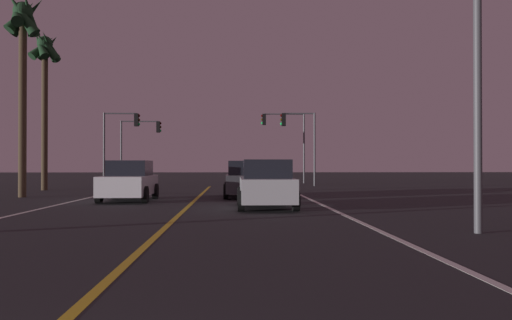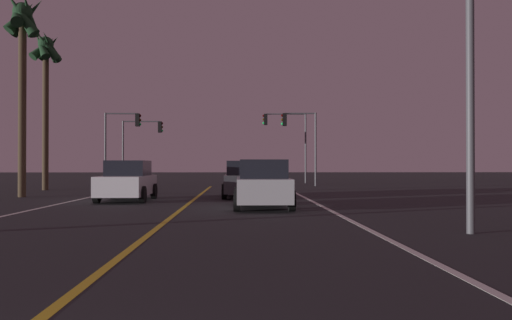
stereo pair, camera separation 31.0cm
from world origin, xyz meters
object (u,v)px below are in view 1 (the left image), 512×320
car_ahead_far (246,180)px  traffic_light_near_left (121,132)px  palm_tree_left_far (45,63)px  palm_tree_left_mid (23,35)px  traffic_light_far_right (284,131)px  street_lamp_right_near (447,22)px  car_lead_same_lane (266,185)px  car_oncoming (129,181)px  traffic_light_far_left (141,136)px  traffic_light_near_right (298,132)px

car_ahead_far → traffic_light_near_left: size_ratio=0.83×
palm_tree_left_far → palm_tree_left_mid: bearing=-78.4°
palm_tree_left_far → traffic_light_far_right: bearing=35.2°
car_ahead_far → traffic_light_far_right: 18.69m
street_lamp_right_near → palm_tree_left_far: (-16.01, 19.92, 2.92)m
street_lamp_right_near → palm_tree_left_mid: 20.01m
car_ahead_far → traffic_light_near_left: traffic_light_near_left is taller
car_lead_same_lane → palm_tree_left_far: (-12.40, 13.06, 6.80)m
car_lead_same_lane → palm_tree_left_far: bearing=43.5°
car_oncoming → traffic_light_far_right: size_ratio=0.75×
car_oncoming → palm_tree_left_mid: (-5.49, 2.64, 6.82)m
car_lead_same_lane → car_oncoming: bearing=55.5°
car_oncoming → car_lead_same_lane: (5.54, -3.82, 0.00)m
car_oncoming → street_lamp_right_near: 14.59m
car_ahead_far → palm_tree_left_mid: (-10.45, 0.59, 6.82)m
car_ahead_far → palm_tree_left_mid: size_ratio=0.45×
traffic_light_far_left → car_ahead_far: bearing=-65.9°
traffic_light_near_right → palm_tree_left_far: palm_tree_left_far is taller
traffic_light_near_right → street_lamp_right_near: bearing=90.4°
car_oncoming → car_lead_same_lane: 6.73m
traffic_light_near_right → car_ahead_far: bearing=72.2°
car_oncoming → car_lead_same_lane: size_ratio=1.00×
car_lead_same_lane → traffic_light_near_left: size_ratio=0.83×
car_oncoming → traffic_light_far_right: bearing=157.0°
traffic_light_near_right → traffic_light_far_right: size_ratio=0.91×
traffic_light_near_left → palm_tree_left_mid: 12.69m
car_lead_same_lane → traffic_light_far_left: traffic_light_far_left is taller
car_lead_same_lane → traffic_light_far_right: size_ratio=0.75×
car_lead_same_lane → traffic_light_far_left: (-8.63, 23.90, 2.98)m
traffic_light_near_right → traffic_light_far_right: bearing=-84.9°
car_ahead_far → street_lamp_right_near: size_ratio=0.59×
car_ahead_far → traffic_light_near_right: 13.51m
traffic_light_far_left → street_lamp_right_near: (12.25, -30.75, 0.90)m
car_ahead_far → car_lead_same_lane: size_ratio=1.00×
car_lead_same_lane → palm_tree_left_far: size_ratio=0.45×
car_oncoming → traffic_light_far_left: (-3.09, 20.08, 2.98)m
traffic_light_near_left → traffic_light_far_right: 13.20m
traffic_light_near_right → traffic_light_near_left: (-12.48, 0.00, -0.04)m
traffic_light_near_left → traffic_light_far_right: (11.99, 5.50, 0.43)m
traffic_light_far_left → palm_tree_left_far: size_ratio=0.53×
traffic_light_near_left → palm_tree_left_far: palm_tree_left_far is taller
car_oncoming → traffic_light_near_right: bearing=148.3°
palm_tree_left_mid → palm_tree_left_far: size_ratio=1.01×
car_lead_same_lane → traffic_light_far_left: 25.58m
street_lamp_right_near → traffic_light_near_right: bearing=-89.6°
traffic_light_near_right → traffic_light_far_left: (-12.09, 5.50, -0.06)m
car_oncoming → palm_tree_left_mid: palm_tree_left_mid is taller
car_ahead_far → street_lamp_right_near: street_lamp_right_near is taller
traffic_light_near_left → traffic_light_far_right: traffic_light_far_right is taller
traffic_light_far_left → palm_tree_left_far: (-3.76, -10.84, 3.82)m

